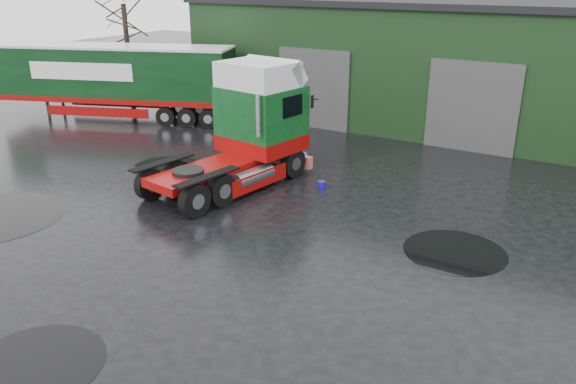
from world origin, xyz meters
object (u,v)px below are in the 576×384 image
object	(u,v)px
trailer_left	(116,83)
wash_bucket	(322,185)
hero_tractor	(223,129)
tree_left	(126,35)
tree_back_a	(422,14)
warehouse	(505,63)

from	to	relation	value
trailer_left	wash_bucket	bearing A→B (deg)	-125.35
hero_tractor	tree_left	bearing A→B (deg)	157.68
hero_tractor	tree_left	size ratio (longest dim) A/B	0.86
trailer_left	tree_back_a	size ratio (longest dim) A/B	1.36
hero_tractor	trailer_left	world-z (taller)	hero_tractor
wash_bucket	tree_left	xyz separation A→B (m)	(-15.62, 5.70, 4.11)
warehouse	trailer_left	world-z (taller)	warehouse
warehouse	tree_back_a	distance (m)	12.90
warehouse	trailer_left	distance (m)	20.62
tree_back_a	tree_left	bearing A→B (deg)	-121.43
trailer_left	wash_bucket	size ratio (longest dim) A/B	44.01
warehouse	trailer_left	size ratio (longest dim) A/B	2.51
wash_bucket	tree_left	size ratio (longest dim) A/B	0.03
tree_left	tree_back_a	xyz separation A→B (m)	(11.00, 18.00, 0.50)
hero_tractor	tree_back_a	xyz separation A→B (m)	(-1.50, 25.50, 2.49)
warehouse	tree_back_a	world-z (taller)	tree_back_a
warehouse	hero_tractor	bearing A→B (deg)	-112.75
trailer_left	wash_bucket	xyz separation A→B (m)	(14.62, -3.70, -1.87)
trailer_left	tree_left	xyz separation A→B (m)	(-1.00, 2.00, 2.25)
warehouse	wash_bucket	bearing A→B (deg)	-103.85
trailer_left	tree_back_a	xyz separation A→B (m)	(10.00, 20.00, 2.75)
trailer_left	hero_tractor	bearing A→B (deg)	-136.70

